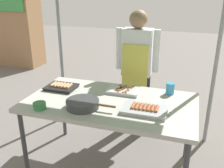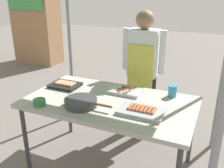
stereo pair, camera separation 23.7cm
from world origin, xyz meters
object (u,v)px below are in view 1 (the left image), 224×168
object	(u,v)px
drink_cup_near_edge	(170,89)
neighbor_stall_left	(16,26)
tray_meat_skewers	(124,90)
tray_pork_links	(145,109)
condiment_bowl	(40,106)
vendor_woman	(137,64)
tray_grilled_sausages	(61,87)
cooking_wok	(83,103)
stall_table	(110,106)

from	to	relation	value
drink_cup_near_edge	neighbor_stall_left	distance (m)	4.55
tray_meat_skewers	tray_pork_links	xyz separation A→B (m)	(0.29, -0.36, 0.00)
condiment_bowl	vendor_woman	bearing A→B (deg)	61.37
condiment_bowl	drink_cup_near_edge	world-z (taller)	drink_cup_near_edge
tray_grilled_sausages	tray_meat_skewers	world-z (taller)	tray_grilled_sausages
cooking_wok	vendor_woman	xyz separation A→B (m)	(0.26, 0.98, 0.11)
tray_meat_skewers	vendor_woman	size ratio (longest dim) A/B	0.22
stall_table	tray_grilled_sausages	distance (m)	0.61
neighbor_stall_left	drink_cup_near_edge	bearing A→B (deg)	-33.81
neighbor_stall_left	tray_pork_links	bearing A→B (deg)	-39.59
stall_table	cooking_wok	bearing A→B (deg)	-130.99
tray_meat_skewers	drink_cup_near_edge	world-z (taller)	drink_cup_near_edge
drink_cup_near_edge	tray_meat_skewers	bearing A→B (deg)	-167.45
tray_pork_links	condiment_bowl	xyz separation A→B (m)	(-0.89, -0.24, 0.01)
tray_meat_skewers	tray_pork_links	size ratio (longest dim) A/B	0.85
stall_table	tray_grilled_sausages	size ratio (longest dim) A/B	5.06
tray_pork_links	vendor_woman	bearing A→B (deg)	107.28
tray_meat_skewers	neighbor_stall_left	world-z (taller)	neighbor_stall_left
stall_table	vendor_woman	world-z (taller)	vendor_woman
stall_table	neighbor_stall_left	distance (m)	4.35
stall_table	drink_cup_near_edge	xyz separation A→B (m)	(0.52, 0.34, 0.11)
stall_table	drink_cup_near_edge	world-z (taller)	drink_cup_near_edge
condiment_bowl	neighbor_stall_left	world-z (taller)	neighbor_stall_left
tray_meat_skewers	cooking_wok	distance (m)	0.52
cooking_wok	vendor_woman	bearing A→B (deg)	75.01
drink_cup_near_edge	vendor_woman	world-z (taller)	vendor_woman
drink_cup_near_edge	neighbor_stall_left	bearing A→B (deg)	146.19
stall_table	tray_meat_skewers	distance (m)	0.26
tray_grilled_sausages	vendor_woman	xyz separation A→B (m)	(0.67, 0.64, 0.13)
cooking_wok	neighbor_stall_left	bearing A→B (deg)	134.87
tray_pork_links	cooking_wok	xyz separation A→B (m)	(-0.54, -0.10, 0.02)
stall_table	drink_cup_near_edge	bearing A→B (deg)	33.23
tray_meat_skewers	condiment_bowl	xyz separation A→B (m)	(-0.60, -0.60, 0.01)
condiment_bowl	drink_cup_near_edge	xyz separation A→B (m)	(1.06, 0.70, 0.03)
condiment_bowl	cooking_wok	bearing A→B (deg)	22.13
tray_meat_skewers	drink_cup_near_edge	bearing A→B (deg)	12.55
tray_pork_links	neighbor_stall_left	bearing A→B (deg)	140.41
stall_table	condiment_bowl	distance (m)	0.65
condiment_bowl	vendor_woman	distance (m)	1.29
drink_cup_near_edge	tray_grilled_sausages	bearing A→B (deg)	-169.04
stall_table	neighbor_stall_left	xyz separation A→B (m)	(-3.26, 2.87, 0.22)
drink_cup_near_edge	neighbor_stall_left	xyz separation A→B (m)	(-3.78, 2.53, 0.11)
condiment_bowl	drink_cup_near_edge	size ratio (longest dim) A/B	0.99
stall_table	tray_pork_links	world-z (taller)	tray_pork_links
tray_grilled_sausages	tray_pork_links	world-z (taller)	tray_grilled_sausages
stall_table	cooking_wok	distance (m)	0.30
condiment_bowl	neighbor_stall_left	bearing A→B (deg)	130.11
cooking_wok	drink_cup_near_edge	bearing A→B (deg)	38.19
stall_table	vendor_woman	xyz separation A→B (m)	(0.08, 0.77, 0.20)
stall_table	cooking_wok	size ratio (longest dim) A/B	3.52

